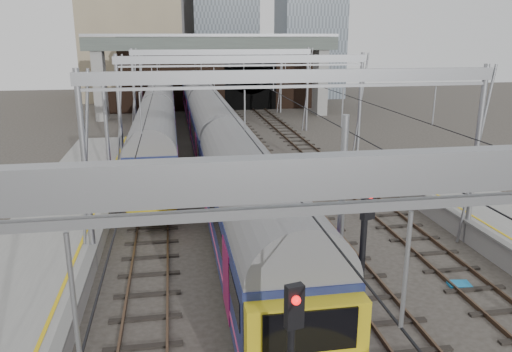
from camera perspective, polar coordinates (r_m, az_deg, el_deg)
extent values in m
cube|color=slate|center=(16.36, -20.73, -15.02)|extent=(0.35, 55.00, 0.12)
cube|color=gold|center=(16.43, -22.52, -14.80)|extent=(0.12, 55.00, 0.01)
cube|color=#4C3828|center=(27.89, -12.99, -3.55)|extent=(0.08, 80.00, 0.16)
cube|color=#4C3828|center=(27.83, -10.03, -3.42)|extent=(0.08, 80.00, 0.16)
cube|color=black|center=(27.87, -11.50, -3.63)|extent=(2.40, 80.00, 0.14)
cube|color=#4C3828|center=(27.90, -4.76, -3.18)|extent=(0.08, 80.00, 0.16)
cube|color=#4C3828|center=(28.04, -1.83, -3.03)|extent=(0.08, 80.00, 0.16)
cube|color=black|center=(27.99, -3.29, -3.25)|extent=(2.40, 80.00, 0.14)
cube|color=#4C3828|center=(28.48, 3.29, -2.75)|extent=(0.08, 80.00, 0.16)
cube|color=#4C3828|center=(28.82, 6.09, -2.58)|extent=(0.08, 80.00, 0.16)
cube|color=black|center=(28.67, 4.69, -2.81)|extent=(2.40, 80.00, 0.14)
cube|color=#4C3828|center=(29.59, 10.87, -2.29)|extent=(0.08, 80.00, 0.16)
cube|color=#4C3828|center=(30.11, 13.45, -2.13)|extent=(0.08, 80.00, 0.16)
cube|color=black|center=(29.87, 12.16, -2.35)|extent=(2.40, 80.00, 0.14)
cylinder|color=gray|center=(20.27, -18.87, 0.23)|extent=(0.24, 0.24, 8.00)
cylinder|color=gray|center=(23.84, 23.81, 1.98)|extent=(0.24, 0.24, 8.00)
cube|color=gray|center=(19.95, 4.49, 11.32)|extent=(16.80, 0.28, 0.50)
cylinder|color=gray|center=(33.87, -15.30, 6.53)|extent=(0.24, 0.24, 8.00)
cylinder|color=gray|center=(36.12, 11.75, 7.31)|extent=(0.24, 0.24, 8.00)
cube|color=gray|center=(33.68, -1.38, 13.20)|extent=(16.80, 0.28, 0.50)
cylinder|color=gray|center=(47.70, -13.76, 9.20)|extent=(0.24, 0.24, 8.00)
cylinder|color=gray|center=(49.33, 5.87, 9.77)|extent=(0.24, 0.24, 8.00)
cube|color=gray|center=(47.57, -3.87, 13.94)|extent=(16.80, 0.28, 0.50)
cylinder|color=gray|center=(59.62, -13.01, 10.50)|extent=(0.24, 0.24, 8.00)
cylinder|color=gray|center=(60.93, 2.86, 10.98)|extent=(0.24, 0.24, 8.00)
cube|color=gray|center=(59.52, -5.08, 14.30)|extent=(16.80, 0.28, 0.50)
cube|color=black|center=(26.58, -12.15, 7.59)|extent=(0.03, 80.00, 0.03)
cube|color=black|center=(26.70, -3.47, 7.95)|extent=(0.03, 80.00, 0.03)
cube|color=black|center=(27.41, 4.95, 8.12)|extent=(0.03, 80.00, 0.03)
cube|color=black|center=(28.67, 12.80, 8.13)|extent=(0.03, 80.00, 0.03)
cube|color=black|center=(63.84, -3.48, 11.64)|extent=(26.00, 2.00, 9.00)
cube|color=black|center=(63.39, -0.62, 9.92)|extent=(6.50, 0.10, 5.20)
cylinder|color=black|center=(63.17, -0.62, 12.26)|extent=(6.50, 0.10, 6.50)
cube|color=black|center=(62.99, -14.37, 8.38)|extent=(6.00, 1.50, 3.00)
cube|color=gray|center=(58.04, -17.42, 10.15)|extent=(1.20, 2.50, 8.20)
cube|color=gray|center=(60.07, 7.36, 10.90)|extent=(1.20, 2.50, 8.20)
cube|color=#56605A|center=(57.51, -4.93, 14.84)|extent=(28.00, 3.00, 1.40)
cube|color=gray|center=(57.50, -4.95, 15.74)|extent=(28.00, 3.00, 0.30)
cube|color=tan|center=(77.50, -14.00, 16.77)|extent=(14.00, 12.00, 22.00)
cube|color=gray|center=(91.34, -8.10, 15.61)|extent=(18.00, 14.00, 18.00)
cube|color=black|center=(44.41, -5.76, 4.33)|extent=(2.28, 67.50, 0.70)
cube|color=#16184D|center=(44.06, -5.83, 6.81)|extent=(2.90, 67.50, 2.59)
cylinder|color=slate|center=(43.88, -5.88, 8.48)|extent=(2.84, 67.00, 2.84)
cube|color=black|center=(44.00, -5.85, 7.34)|extent=(2.92, 66.30, 0.78)
cube|color=#D04174|center=(44.18, -5.81, 5.88)|extent=(2.92, 66.50, 0.12)
cube|color=gold|center=(12.14, 5.91, -19.27)|extent=(2.84, 0.60, 2.39)
cube|color=black|center=(11.66, 6.23, -17.26)|extent=(2.18, 0.08, 1.04)
cube|color=black|center=(48.53, -10.85, 5.11)|extent=(2.15, 47.71, 0.70)
cube|color=#16184D|center=(48.22, -10.97, 7.30)|extent=(2.74, 47.71, 2.44)
cylinder|color=slate|center=(48.06, -11.04, 8.74)|extent=(2.68, 47.21, 2.68)
cube|color=black|center=(48.17, -10.99, 7.76)|extent=(2.76, 46.51, 0.73)
cube|color=#D04174|center=(48.33, -10.92, 6.50)|extent=(2.76, 46.71, 0.12)
cube|color=gold|center=(24.75, -11.93, -1.02)|extent=(2.68, 0.60, 2.24)
cube|color=black|center=(24.43, -12.02, 0.19)|extent=(2.05, 0.08, 0.98)
cube|color=black|center=(9.47, 4.40, -14.65)|extent=(0.37, 0.25, 0.87)
sphere|color=red|center=(9.27, 4.60, -13.99)|extent=(0.17, 0.17, 0.17)
cylinder|color=black|center=(14.51, 11.90, -11.28)|extent=(0.18, 0.18, 5.26)
cube|color=black|center=(13.47, 12.72, -2.86)|extent=(0.42, 0.31, 0.99)
sphere|color=red|center=(13.30, 12.97, -2.12)|extent=(0.20, 0.20, 0.20)
cube|color=#1776B0|center=(19.47, 4.06, -12.07)|extent=(1.10, 0.90, 0.11)
cube|color=#1776B0|center=(20.60, 3.46, -10.45)|extent=(0.79, 0.58, 0.09)
cube|color=#1776B0|center=(20.80, 22.18, -11.40)|extent=(0.90, 0.69, 0.10)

